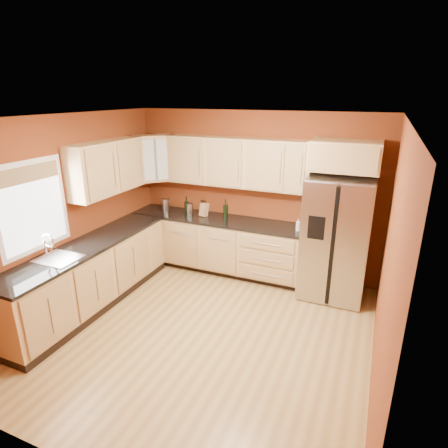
# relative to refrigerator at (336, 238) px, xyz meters

# --- Properties ---
(floor) EXTENTS (4.00, 4.00, 0.00)m
(floor) POSITION_rel_refrigerator_xyz_m (-1.35, -1.62, -0.89)
(floor) COLOR olive
(floor) RESTS_ON ground
(ceiling) EXTENTS (4.00, 4.00, 0.00)m
(ceiling) POSITION_rel_refrigerator_xyz_m (-1.35, -1.62, 1.71)
(ceiling) COLOR white
(ceiling) RESTS_ON wall_back
(wall_back) EXTENTS (4.00, 0.04, 2.60)m
(wall_back) POSITION_rel_refrigerator_xyz_m (-1.35, 0.38, 0.41)
(wall_back) COLOR maroon
(wall_back) RESTS_ON floor
(wall_front) EXTENTS (4.00, 0.04, 2.60)m
(wall_front) POSITION_rel_refrigerator_xyz_m (-1.35, -3.62, 0.41)
(wall_front) COLOR maroon
(wall_front) RESTS_ON floor
(wall_left) EXTENTS (0.04, 4.00, 2.60)m
(wall_left) POSITION_rel_refrigerator_xyz_m (-3.35, -1.62, 0.41)
(wall_left) COLOR maroon
(wall_left) RESTS_ON floor
(wall_right) EXTENTS (0.04, 4.00, 2.60)m
(wall_right) POSITION_rel_refrigerator_xyz_m (0.65, -1.62, 0.41)
(wall_right) COLOR maroon
(wall_right) RESTS_ON floor
(base_cabinets_back) EXTENTS (2.90, 0.60, 0.88)m
(base_cabinets_back) POSITION_rel_refrigerator_xyz_m (-1.90, 0.07, -0.45)
(base_cabinets_back) COLOR tan
(base_cabinets_back) RESTS_ON floor
(base_cabinets_left) EXTENTS (0.60, 2.80, 0.88)m
(base_cabinets_left) POSITION_rel_refrigerator_xyz_m (-3.05, -1.62, -0.45)
(base_cabinets_left) COLOR tan
(base_cabinets_left) RESTS_ON floor
(countertop_back) EXTENTS (2.90, 0.62, 0.04)m
(countertop_back) POSITION_rel_refrigerator_xyz_m (-1.90, 0.06, 0.01)
(countertop_back) COLOR black
(countertop_back) RESTS_ON base_cabinets_back
(countertop_left) EXTENTS (0.62, 2.80, 0.04)m
(countertop_left) POSITION_rel_refrigerator_xyz_m (-3.04, -1.62, 0.01)
(countertop_left) COLOR black
(countertop_left) RESTS_ON base_cabinets_left
(upper_cabinets_back) EXTENTS (2.30, 0.33, 0.75)m
(upper_cabinets_back) POSITION_rel_refrigerator_xyz_m (-1.60, 0.21, 0.94)
(upper_cabinets_back) COLOR tan
(upper_cabinets_back) RESTS_ON wall_back
(upper_cabinets_left) EXTENTS (0.33, 1.35, 0.75)m
(upper_cabinets_left) POSITION_rel_refrigerator_xyz_m (-3.19, -0.90, 0.94)
(upper_cabinets_left) COLOR tan
(upper_cabinets_left) RESTS_ON wall_left
(corner_upper_cabinet) EXTENTS (0.67, 0.67, 0.75)m
(corner_upper_cabinet) POSITION_rel_refrigerator_xyz_m (-3.02, 0.04, 0.94)
(corner_upper_cabinet) COLOR tan
(corner_upper_cabinet) RESTS_ON wall_back
(over_fridge_cabinet) EXTENTS (0.92, 0.60, 0.40)m
(over_fridge_cabinet) POSITION_rel_refrigerator_xyz_m (0.00, 0.07, 1.16)
(over_fridge_cabinet) COLOR tan
(over_fridge_cabinet) RESTS_ON wall_back
(refrigerator) EXTENTS (0.90, 0.75, 1.78)m
(refrigerator) POSITION_rel_refrigerator_xyz_m (0.00, 0.00, 0.00)
(refrigerator) COLOR #B7B7BC
(refrigerator) RESTS_ON floor
(window) EXTENTS (0.03, 0.90, 1.00)m
(window) POSITION_rel_refrigerator_xyz_m (-3.33, -2.12, 0.66)
(window) COLOR white
(window) RESTS_ON wall_left
(sink_faucet) EXTENTS (0.50, 0.42, 0.30)m
(sink_faucet) POSITION_rel_refrigerator_xyz_m (-3.04, -2.12, 0.18)
(sink_faucet) COLOR silver
(sink_faucet) RESTS_ON countertop_left
(canister_left) EXTENTS (0.15, 0.15, 0.19)m
(canister_left) POSITION_rel_refrigerator_xyz_m (-2.39, 0.08, 0.12)
(canister_left) COLOR #B7B7BC
(canister_left) RESTS_ON countertop_back
(canister_right) EXTENTS (0.16, 0.16, 0.21)m
(canister_right) POSITION_rel_refrigerator_xyz_m (-2.86, 0.10, 0.14)
(canister_right) COLOR #B7B7BC
(canister_right) RESTS_ON countertop_back
(wine_bottle_a) EXTENTS (0.08, 0.08, 0.34)m
(wine_bottle_a) POSITION_rel_refrigerator_xyz_m (-1.73, 0.06, 0.20)
(wine_bottle_a) COLOR black
(wine_bottle_a) RESTS_ON countertop_back
(wine_bottle_b) EXTENTS (0.09, 0.09, 0.31)m
(wine_bottle_b) POSITION_rel_refrigerator_xyz_m (-2.43, 0.05, 0.18)
(wine_bottle_b) COLOR black
(wine_bottle_b) RESTS_ON countertop_back
(knife_block) EXTENTS (0.14, 0.13, 0.22)m
(knife_block) POSITION_rel_refrigerator_xyz_m (-2.13, 0.10, 0.14)
(knife_block) COLOR #AE8154
(knife_block) RESTS_ON countertop_back
(soap_dispenser) EXTENTS (0.06, 0.06, 0.18)m
(soap_dispenser) POSITION_rel_refrigerator_xyz_m (-0.55, 0.01, 0.12)
(soap_dispenser) COLOR white
(soap_dispenser) RESTS_ON countertop_back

